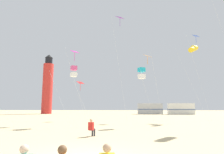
% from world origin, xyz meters
% --- Properties ---
extents(kite_flyer_standing, '(0.46, 0.56, 1.16)m').
position_xyz_m(kite_flyer_standing, '(-0.64, 5.61, 0.61)').
color(kite_flyer_standing, red).
rests_on(kite_flyer_standing, ground).
extents(kite_box_cyan, '(1.66, 1.66, 5.97)m').
position_xyz_m(kite_box_cyan, '(3.35, 12.45, 5.39)').
color(kite_box_cyan, silver).
rests_on(kite_box_cyan, ground).
extents(kite_diamond_orange, '(2.43, 2.43, 9.17)m').
position_xyz_m(kite_diamond_orange, '(4.84, 19.10, 8.60)').
color(kite_diamond_orange, silver).
rests_on(kite_diamond_orange, ground).
extents(kite_diamond_scarlet, '(2.27, 2.27, 5.63)m').
position_xyz_m(kite_diamond_scarlet, '(-4.86, 20.31, 5.25)').
color(kite_diamond_scarlet, silver).
rests_on(kite_diamond_scarlet, ground).
extents(kite_diamond_violet, '(1.89, 1.69, 13.66)m').
position_xyz_m(kite_diamond_violet, '(1.04, 16.30, 12.74)').
color(kite_diamond_violet, silver).
rests_on(kite_diamond_violet, ground).
extents(kite_box_rainbow, '(3.06, 2.84, 6.24)m').
position_xyz_m(kite_box_rainbow, '(-3.79, 12.40, 5.66)').
color(kite_box_rainbow, silver).
rests_on(kite_box_rainbow, ground).
extents(kite_tube_gold, '(3.66, 3.85, 10.64)m').
position_xyz_m(kite_tube_gold, '(11.16, 19.31, 9.94)').
color(kite_tube_gold, silver).
rests_on(kite_tube_gold, ground).
extents(kite_diamond_blue, '(2.54, 2.37, 13.09)m').
position_xyz_m(kite_diamond_blue, '(12.68, 22.26, 12.22)').
color(kite_diamond_blue, silver).
rests_on(kite_diamond_blue, ground).
extents(kite_diamond_magenta, '(2.54, 2.45, 8.87)m').
position_xyz_m(kite_diamond_magenta, '(-4.48, 15.23, 8.32)').
color(kite_diamond_magenta, silver).
rests_on(kite_diamond_magenta, ground).
extents(lighthouse_distant, '(2.80, 2.80, 16.80)m').
position_xyz_m(lighthouse_distant, '(-20.09, 45.87, 7.84)').
color(lighthouse_distant, red).
rests_on(lighthouse_distant, ground).
extents(rv_van_silver, '(6.50, 2.50, 2.80)m').
position_xyz_m(rv_van_silver, '(8.16, 45.48, 1.39)').
color(rv_van_silver, '#B7BABF').
rests_on(rv_van_silver, ground).
extents(rv_van_white, '(6.49, 2.47, 2.80)m').
position_xyz_m(rv_van_white, '(15.72, 43.83, 1.39)').
color(rv_van_white, white).
rests_on(rv_van_white, ground).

